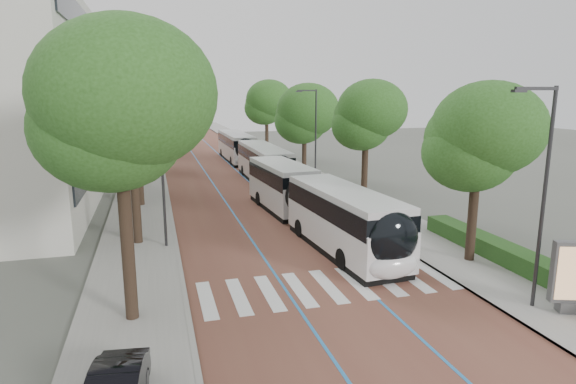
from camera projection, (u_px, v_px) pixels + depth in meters
name	position (u px, v px, depth m)	size (l,w,h in m)	color
ground	(332.00, 297.00, 18.95)	(160.00, 160.00, 0.00)	#51544C
road	(211.00, 160.00, 56.64)	(11.00, 140.00, 0.02)	brown
sidewalk_left	(145.00, 162.00, 54.65)	(4.00, 140.00, 0.12)	#9C9893
sidewalk_right	(273.00, 158.00, 58.62)	(4.00, 140.00, 0.12)	#9C9893
kerb_left	(162.00, 162.00, 55.15)	(0.20, 140.00, 0.14)	gray
kerb_right	(258.00, 158.00, 58.12)	(0.20, 140.00, 0.14)	gray
zebra_crossing	(328.00, 286.00, 19.94)	(10.55, 3.60, 0.01)	silver
lane_line_left	(197.00, 161.00, 56.22)	(0.12, 126.00, 0.01)	#2472B5
lane_line_right	(225.00, 160.00, 57.06)	(0.12, 126.00, 0.01)	#2472B5
hedge	(525.00, 262.00, 21.25)	(1.20, 14.00, 0.80)	#1D4718
streetlight_near	(542.00, 182.00, 16.88)	(1.82, 0.20, 8.00)	#29292B
streetlight_far	(314.00, 129.00, 40.45)	(1.82, 0.20, 8.00)	#29292B
lamp_post_left	(162.00, 169.00, 24.03)	(0.14, 0.14, 8.00)	#29292B
trees_left	(138.00, 104.00, 39.74)	(6.20, 60.82, 9.89)	black
trees_right	(312.00, 114.00, 43.93)	(6.03, 47.45, 8.88)	black
lead_bus	(314.00, 204.00, 27.50)	(3.79, 18.53, 3.20)	black
bus_queued_0	(265.00, 165.00, 42.36)	(2.58, 12.41, 3.20)	silver
bus_queued_1	(237.00, 147.00, 55.75)	(2.60, 12.41, 3.20)	silver
ad_panel	(570.00, 275.00, 17.10)	(1.32, 0.74, 2.65)	#59595B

